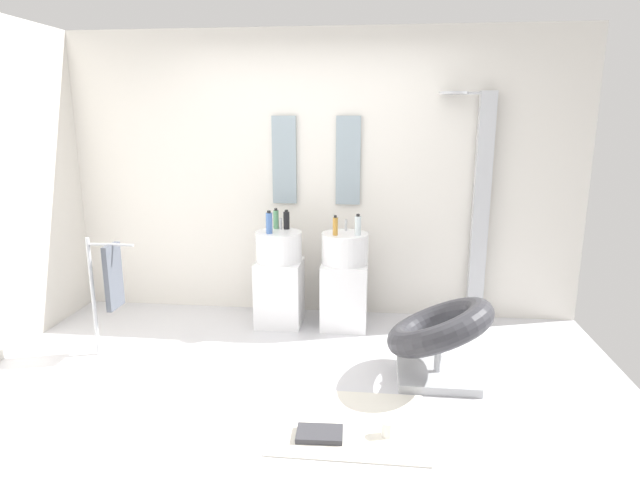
{
  "coord_description": "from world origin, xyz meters",
  "views": [
    {
      "loc": [
        0.57,
        -3.23,
        1.84
      ],
      "look_at": [
        0.15,
        0.55,
        0.95
      ],
      "focal_mm": 29.78,
      "sensor_mm": 36.0,
      "label": 1
    }
  ],
  "objects_px": {
    "coffee_mug": "(388,428)",
    "pedestal_sink_right": "(345,280)",
    "magazine_charcoal": "(320,434)",
    "soap_bottle_blue": "(269,223)",
    "pedestal_sink_left": "(279,278)",
    "shower_column": "(479,204)",
    "towel_rack": "(110,279)",
    "soap_bottle_black": "(286,220)",
    "soap_bottle_green": "(276,219)",
    "soap_bottle_amber": "(335,226)",
    "lounge_chair": "(439,333)",
    "soap_bottle_clear": "(358,225)"
  },
  "relations": [
    {
      "from": "pedestal_sink_left",
      "to": "towel_rack",
      "type": "xyz_separation_m",
      "value": [
        -1.16,
        -0.8,
        0.2
      ]
    },
    {
      "from": "pedestal_sink_right",
      "to": "soap_bottle_clear",
      "type": "distance_m",
      "value": 0.52
    },
    {
      "from": "soap_bottle_blue",
      "to": "soap_bottle_black",
      "type": "relative_size",
      "value": 1.14
    },
    {
      "from": "towel_rack",
      "to": "soap_bottle_black",
      "type": "bearing_deg",
      "value": 37.4
    },
    {
      "from": "lounge_chair",
      "to": "soap_bottle_black",
      "type": "xyz_separation_m",
      "value": [
        -1.26,
        1.04,
        0.58
      ]
    },
    {
      "from": "pedestal_sink_left",
      "to": "pedestal_sink_right",
      "type": "bearing_deg",
      "value": 0.0
    },
    {
      "from": "towel_rack",
      "to": "soap_bottle_clear",
      "type": "xyz_separation_m",
      "value": [
        1.86,
        0.74,
        0.31
      ]
    },
    {
      "from": "soap_bottle_black",
      "to": "soap_bottle_green",
      "type": "bearing_deg",
      "value": 175.46
    },
    {
      "from": "towel_rack",
      "to": "coffee_mug",
      "type": "distance_m",
      "value": 2.35
    },
    {
      "from": "towel_rack",
      "to": "pedestal_sink_right",
      "type": "bearing_deg",
      "value": 24.58
    },
    {
      "from": "pedestal_sink_right",
      "to": "soap_bottle_amber",
      "type": "xyz_separation_m",
      "value": [
        -0.08,
        -0.07,
        0.5
      ]
    },
    {
      "from": "pedestal_sink_right",
      "to": "soap_bottle_black",
      "type": "height_order",
      "value": "soap_bottle_black"
    },
    {
      "from": "pedestal_sink_left",
      "to": "shower_column",
      "type": "xyz_separation_m",
      "value": [
        1.75,
        0.29,
        0.65
      ]
    },
    {
      "from": "shower_column",
      "to": "lounge_chair",
      "type": "relative_size",
      "value": 2.03
    },
    {
      "from": "magazine_charcoal",
      "to": "soap_bottle_black",
      "type": "distance_m",
      "value": 2.12
    },
    {
      "from": "towel_rack",
      "to": "soap_bottle_black",
      "type": "relative_size",
      "value": 5.44
    },
    {
      "from": "lounge_chair",
      "to": "soap_bottle_blue",
      "type": "relative_size",
      "value": 5.07
    },
    {
      "from": "lounge_chair",
      "to": "towel_rack",
      "type": "distance_m",
      "value": 2.49
    },
    {
      "from": "soap_bottle_blue",
      "to": "soap_bottle_amber",
      "type": "relative_size",
      "value": 1.17
    },
    {
      "from": "pedestal_sink_right",
      "to": "soap_bottle_black",
      "type": "distance_m",
      "value": 0.75
    },
    {
      "from": "lounge_chair",
      "to": "soap_bottle_green",
      "type": "xyz_separation_m",
      "value": [
        -1.36,
        1.04,
        0.59
      ]
    },
    {
      "from": "magazine_charcoal",
      "to": "soap_bottle_black",
      "type": "height_order",
      "value": "soap_bottle_black"
    },
    {
      "from": "magazine_charcoal",
      "to": "soap_bottle_blue",
      "type": "distance_m",
      "value": 1.99
    },
    {
      "from": "lounge_chair",
      "to": "coffee_mug",
      "type": "relative_size",
      "value": 10.81
    },
    {
      "from": "soap_bottle_green",
      "to": "lounge_chair",
      "type": "bearing_deg",
      "value": -37.53
    },
    {
      "from": "lounge_chair",
      "to": "coffee_mug",
      "type": "distance_m",
      "value": 0.89
    },
    {
      "from": "magazine_charcoal",
      "to": "coffee_mug",
      "type": "distance_m",
      "value": 0.4
    },
    {
      "from": "coffee_mug",
      "to": "soap_bottle_amber",
      "type": "bearing_deg",
      "value": 105.65
    },
    {
      "from": "pedestal_sink_right",
      "to": "soap_bottle_green",
      "type": "height_order",
      "value": "soap_bottle_green"
    },
    {
      "from": "lounge_chair",
      "to": "soap_bottle_green",
      "type": "distance_m",
      "value": 1.81
    },
    {
      "from": "pedestal_sink_left",
      "to": "magazine_charcoal",
      "type": "xyz_separation_m",
      "value": [
        0.55,
        -1.72,
        -0.4
      ]
    },
    {
      "from": "soap_bottle_amber",
      "to": "soap_bottle_clear",
      "type": "relative_size",
      "value": 0.94
    },
    {
      "from": "magazine_charcoal",
      "to": "soap_bottle_blue",
      "type": "relative_size",
      "value": 1.36
    },
    {
      "from": "shower_column",
      "to": "towel_rack",
      "type": "xyz_separation_m",
      "value": [
        -2.91,
        -1.09,
        -0.45
      ]
    },
    {
      "from": "lounge_chair",
      "to": "soap_bottle_amber",
      "type": "height_order",
      "value": "soap_bottle_amber"
    },
    {
      "from": "shower_column",
      "to": "soap_bottle_clear",
      "type": "bearing_deg",
      "value": -161.89
    },
    {
      "from": "pedestal_sink_left",
      "to": "coffee_mug",
      "type": "xyz_separation_m",
      "value": [
        0.95,
        -1.67,
        -0.37
      ]
    },
    {
      "from": "shower_column",
      "to": "coffee_mug",
      "type": "bearing_deg",
      "value": -112.21
    },
    {
      "from": "pedestal_sink_left",
      "to": "coffee_mug",
      "type": "distance_m",
      "value": 1.96
    },
    {
      "from": "coffee_mug",
      "to": "pedestal_sink_right",
      "type": "bearing_deg",
      "value": 102.43
    },
    {
      "from": "magazine_charcoal",
      "to": "soap_bottle_green",
      "type": "xyz_separation_m",
      "value": [
        -0.6,
        1.85,
        0.91
      ]
    },
    {
      "from": "soap_bottle_amber",
      "to": "soap_bottle_black",
      "type": "height_order",
      "value": "soap_bottle_black"
    },
    {
      "from": "soap_bottle_green",
      "to": "towel_rack",
      "type": "bearing_deg",
      "value": -140.04
    },
    {
      "from": "magazine_charcoal",
      "to": "soap_bottle_green",
      "type": "distance_m",
      "value": 2.15
    },
    {
      "from": "magazine_charcoal",
      "to": "soap_bottle_clear",
      "type": "relative_size",
      "value": 1.49
    },
    {
      "from": "shower_column",
      "to": "coffee_mug",
      "type": "xyz_separation_m",
      "value": [
        -0.8,
        -1.96,
        -1.02
      ]
    },
    {
      "from": "pedestal_sink_left",
      "to": "towel_rack",
      "type": "distance_m",
      "value": 1.42
    },
    {
      "from": "towel_rack",
      "to": "soap_bottle_blue",
      "type": "height_order",
      "value": "soap_bottle_blue"
    },
    {
      "from": "pedestal_sink_left",
      "to": "coffee_mug",
      "type": "height_order",
      "value": "pedestal_sink_left"
    },
    {
      "from": "soap_bottle_green",
      "to": "soap_bottle_amber",
      "type": "bearing_deg",
      "value": -20.78
    }
  ]
}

